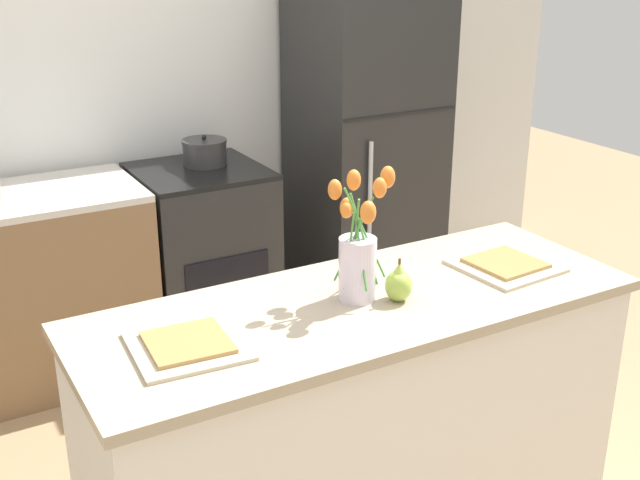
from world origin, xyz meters
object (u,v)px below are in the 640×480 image
plate_setting_left (188,345)px  cooking_pot (205,152)px  refrigerator (365,143)px  pear_figurine (399,284)px  plate_setting_right (505,265)px  flower_vase (357,252)px  stove_range (204,256)px

plate_setting_left → cooking_pot: size_ratio=1.50×
refrigerator → pear_figurine: 1.91m
plate_setting_left → cooking_pot: bearing=66.4°
plate_setting_left → plate_setting_right: 1.16m
flower_vase → plate_setting_left: size_ratio=1.30×
flower_vase → cooking_pot: bearing=84.5°
plate_setting_right → stove_range: bearing=106.4°
plate_setting_left → plate_setting_right: size_ratio=1.00×
flower_vase → pear_figurine: 0.17m
plate_setting_right → cooking_pot: 1.73m
stove_range → refrigerator: bearing=0.0°
pear_figurine → cooking_pot: size_ratio=0.65×
plate_setting_left → plate_setting_right: (1.16, 0.00, 0.00)m
flower_vase → pear_figurine: size_ratio=2.99×
stove_range → cooking_pot: (0.06, 0.06, 0.51)m
stove_range → refrigerator: (0.95, 0.00, 0.46)m
stove_range → refrigerator: 1.05m
plate_setting_right → cooking_pot: cooking_pot is taller
stove_range → cooking_pot: size_ratio=4.13×
refrigerator → flower_vase: refrigerator is taller
pear_figurine → plate_setting_left: pear_figurine is taller
refrigerator → plate_setting_left: 2.30m
stove_range → plate_setting_left: (-0.68, -1.62, 0.44)m
refrigerator → cooking_pot: (-0.89, 0.06, 0.06)m
flower_vase → cooking_pot: 1.65m
flower_vase → plate_setting_right: (0.58, -0.04, -0.15)m
stove_range → refrigerator: size_ratio=0.50×
stove_range → pear_figurine: bearing=-89.8°
refrigerator → pear_figurine: (-0.94, -1.66, 0.03)m
pear_figurine → stove_range: bearing=90.2°
plate_setting_right → refrigerator: bearing=73.8°
stove_range → plate_setting_right: size_ratio=2.75×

